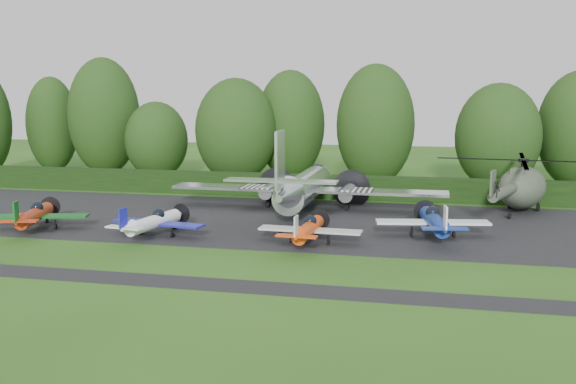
% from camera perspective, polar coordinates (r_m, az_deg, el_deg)
% --- Properties ---
extents(ground, '(160.00, 160.00, 0.00)m').
position_cam_1_polar(ground, '(37.14, -4.87, -5.50)').
color(ground, '#224F16').
rests_on(ground, ground).
extents(apron, '(70.00, 18.00, 0.01)m').
position_cam_1_polar(apron, '(46.54, -1.20, -2.55)').
color(apron, black).
rests_on(apron, ground).
extents(taxiway_verge, '(70.00, 2.00, 0.00)m').
position_cam_1_polar(taxiway_verge, '(31.68, -8.13, -8.07)').
color(taxiway_verge, black).
rests_on(taxiway_verge, ground).
extents(hedgerow, '(90.00, 1.60, 2.00)m').
position_cam_1_polar(hedgerow, '(57.12, 1.40, -0.44)').
color(hedgerow, black).
rests_on(hedgerow, ground).
extents(transport_plane, '(21.90, 16.79, 7.02)m').
position_cam_1_polar(transport_plane, '(49.42, 1.40, 0.41)').
color(transport_plane, silver).
rests_on(transport_plane, ground).
extents(light_plane_red, '(6.75, 7.09, 2.59)m').
position_cam_1_polar(light_plane_red, '(46.12, -21.58, -1.91)').
color(light_plane_red, '#B22C10').
rests_on(light_plane_red, ground).
extents(light_plane_white, '(6.39, 6.72, 2.46)m').
position_cam_1_polar(light_plane_white, '(41.81, -11.83, -2.61)').
color(light_plane_white, white).
rests_on(light_plane_white, ground).
extents(light_plane_orange, '(6.33, 6.66, 2.43)m').
position_cam_1_polar(light_plane_orange, '(38.86, 1.84, -3.30)').
color(light_plane_orange, '#ED440D').
rests_on(light_plane_orange, ground).
extents(light_plane_blue, '(7.18, 7.55, 2.76)m').
position_cam_1_polar(light_plane_blue, '(41.59, 12.86, -2.52)').
color(light_plane_blue, navy).
rests_on(light_plane_blue, ground).
extents(helicopter, '(12.93, 15.14, 4.16)m').
position_cam_1_polar(helicopter, '(52.59, 20.11, 0.69)').
color(helicopter, '#3E4737').
rests_on(helicopter, ground).
extents(tree_0, '(8.38, 8.38, 10.72)m').
position_cam_1_polar(tree_0, '(66.23, -4.65, 5.46)').
color(tree_0, black).
rests_on(tree_0, ground).
extents(tree_1, '(8.00, 8.00, 10.15)m').
position_cam_1_polar(tree_1, '(64.20, 18.16, 4.69)').
color(tree_1, black).
rests_on(tree_1, ground).
extents(tree_3, '(7.74, 7.74, 12.05)m').
position_cam_1_polar(tree_3, '(64.48, 7.76, 5.91)').
color(tree_3, black).
rests_on(tree_3, ground).
extents(tree_6, '(6.76, 6.76, 8.29)m').
position_cam_1_polar(tree_6, '(70.90, -11.61, 4.54)').
color(tree_6, black).
rests_on(tree_6, ground).
extents(tree_7, '(5.87, 5.87, 11.10)m').
position_cam_1_polar(tree_7, '(80.48, -20.23, 5.66)').
color(tree_7, black).
rests_on(tree_7, ground).
extents(tree_8, '(7.33, 7.33, 11.62)m').
position_cam_1_polar(tree_8, '(68.81, 0.23, 5.98)').
color(tree_8, black).
rests_on(tree_8, ground).
extents(tree_10, '(7.93, 7.93, 13.14)m').
position_cam_1_polar(tree_10, '(75.59, -16.03, 6.47)').
color(tree_10, black).
rests_on(tree_10, ground).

